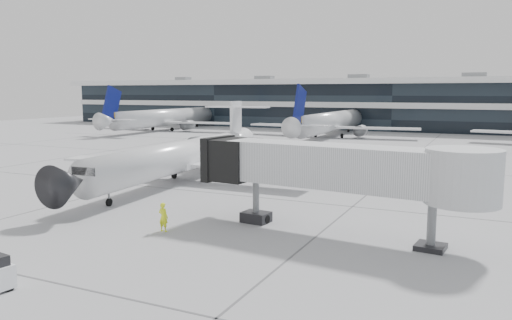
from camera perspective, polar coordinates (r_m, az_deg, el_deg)
The scene contains 9 objects.
ground at distance 40.71m, azimuth -2.83°, elevation -3.99°, with size 220.00×220.00×0.00m, color gray.
terminal at distance 118.70m, azimuth 16.19°, elevation 5.90°, with size 170.00×22.00×10.00m, color black.
bg_jet_left at distance 110.74m, azimuth -10.05°, elevation 3.38°, with size 32.00×40.00×9.60m, color silver, non-canonical shape.
bg_jet_center at distance 94.42m, azimuth 8.65°, elevation 2.66°, with size 32.00×40.00×9.60m, color silver, non-canonical shape.
regional_jet at distance 46.68m, azimuth -8.47°, elevation 0.54°, with size 25.12×31.39×7.25m.
jet_bridge at distance 28.84m, azimuth 10.55°, elevation -0.95°, with size 17.06×4.97×5.47m.
ramp_worker at distance 30.48m, azimuth -10.54°, elevation -6.43°, with size 0.65×0.43×1.78m, color #EBFF1A.
traffic_cone at distance 56.39m, azimuth -3.13°, elevation -0.40°, with size 0.44×0.44×0.59m.
far_tug at distance 76.93m, azimuth -5.26°, elevation 2.09°, with size 2.31×2.84×1.57m.
Camera 1 is at (18.76, -35.16, 8.31)m, focal length 35.00 mm.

